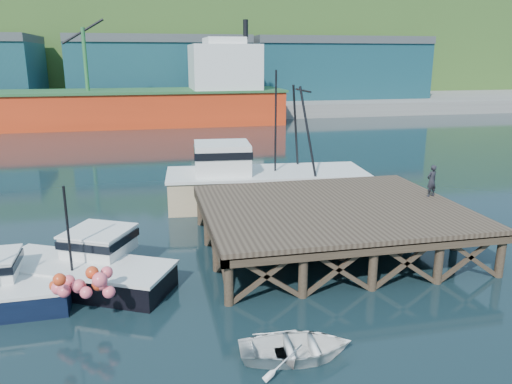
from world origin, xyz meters
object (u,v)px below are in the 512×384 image
object	(u,v)px
boat_black	(88,266)
dinghy	(296,347)
trawler	(262,178)
dockworker	(432,181)

from	to	relation	value
boat_black	dinghy	xyz separation A→B (m)	(6.67, -6.67, -0.44)
boat_black	dinghy	distance (m)	9.45
trawler	dinghy	size ratio (longest dim) A/B	3.60
boat_black	trawler	xyz separation A→B (m)	(9.40, 9.61, 0.88)
dinghy	dockworker	distance (m)	13.33
boat_black	trawler	bearing A→B (deg)	72.74
trawler	boat_black	bearing A→B (deg)	-129.53
trawler	dinghy	distance (m)	16.56
boat_black	trawler	world-z (taller)	trawler
dockworker	trawler	bearing A→B (deg)	-63.11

